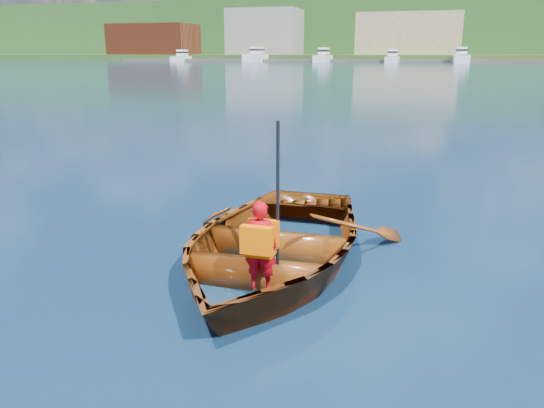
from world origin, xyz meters
The scene contains 8 objects.
ground centered at (0.00, 0.00, 0.00)m, with size 600.00×600.00×0.00m.
rowboat centered at (-0.02, -0.93, 0.30)m, with size 3.13×4.35×0.89m.
child_paddler centered at (0.12, -1.83, 0.62)m, with size 0.36×0.34×1.81m.
shoreline centered at (0.00, 236.61, 10.32)m, with size 400.00×140.00×22.00m.
dock centered at (-8.60, 148.00, 0.40)m, with size 159.95×13.75×0.80m.
waterfront_buildings centered at (-7.74, 165.00, 7.74)m, with size 202.00×16.00×14.00m.
marina_yachts centered at (7.72, 143.33, 1.41)m, with size 147.17×13.34×4.43m.
hillside_trees centered at (3.31, 241.82, 18.73)m, with size 320.88×86.01×25.12m.
Camera 1 is at (1.70, -6.87, 2.57)m, focal length 35.00 mm.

